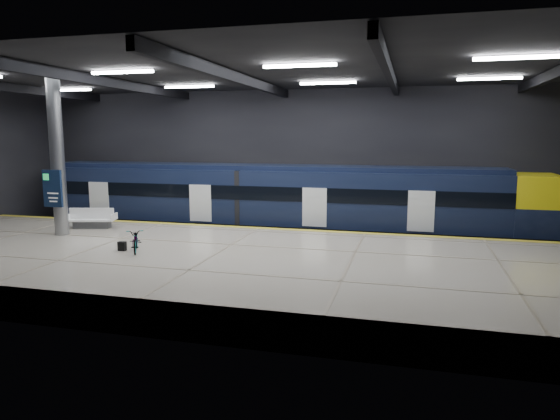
% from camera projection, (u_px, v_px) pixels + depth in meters
% --- Properties ---
extents(ground, '(30.00, 30.00, 0.00)m').
position_uv_depth(ground, '(240.00, 265.00, 21.26)').
color(ground, black).
rests_on(ground, ground).
extents(room_shell, '(30.10, 16.10, 8.05)m').
position_uv_depth(room_shell, '(238.00, 129.00, 20.42)').
color(room_shell, black).
rests_on(room_shell, ground).
extents(platform, '(30.00, 11.00, 1.10)m').
position_uv_depth(platform, '(218.00, 267.00, 18.79)').
color(platform, '#BEB3A1').
rests_on(platform, ground).
extents(safety_strip, '(30.00, 0.40, 0.01)m').
position_uv_depth(safety_strip, '(259.00, 228.00, 23.73)').
color(safety_strip, gold).
rests_on(safety_strip, platform).
extents(rails, '(30.00, 1.52, 0.16)m').
position_uv_depth(rails, '(274.00, 238.00, 26.51)').
color(rails, gray).
rests_on(rails, ground).
extents(train, '(29.40, 2.84, 3.79)m').
position_uv_depth(train, '(297.00, 202.00, 25.90)').
color(train, black).
rests_on(train, ground).
extents(bench, '(2.32, 1.41, 0.96)m').
position_uv_depth(bench, '(92.00, 221.00, 23.73)').
color(bench, '#595B60').
rests_on(bench, platform).
extents(bicycle, '(1.33, 1.79, 0.90)m').
position_uv_depth(bicycle, '(136.00, 240.00, 18.84)').
color(bicycle, '#99999E').
rests_on(bicycle, platform).
extents(pannier_bag, '(0.30, 0.18, 0.35)m').
position_uv_depth(pannier_bag, '(122.00, 246.00, 19.03)').
color(pannier_bag, black).
rests_on(pannier_bag, platform).
extents(info_column, '(0.90, 0.78, 6.90)m').
position_uv_depth(info_column, '(57.00, 159.00, 21.65)').
color(info_column, '#9EA0A5').
rests_on(info_column, platform).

